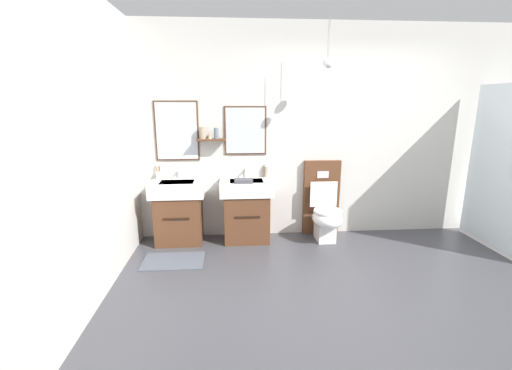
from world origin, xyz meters
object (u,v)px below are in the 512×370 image
Objects in this scene: vanity_sink_right at (246,209)px; toothbrush_cup at (159,174)px; toilet at (324,210)px; folded_hand_towel at (243,181)px; soap_dispenser at (266,172)px; vanity_sink_left at (179,210)px.

toothbrush_cup reaches higher than vanity_sink_right.
toilet reaches higher than folded_hand_towel.
toothbrush_cup is (-1.10, 0.15, 0.43)m from vanity_sink_right.
vanity_sink_right is 4.49× the size of soap_dispenser.
vanity_sink_left and vanity_sink_right have the same top height.
folded_hand_towel is at bearing -9.01° from vanity_sink_left.
vanity_sink_left is at bearing 180.00° from vanity_sink_right.
soap_dispenser is 0.42m from folded_hand_towel.
vanity_sink_left is at bearing 179.66° from toilet.
toothbrush_cup is 1.17× the size of soap_dispenser.
vanity_sink_left is 3.82× the size of toothbrush_cup.
folded_hand_towel is at bearing -107.27° from vanity_sink_right.
toilet is 4.55× the size of folded_hand_towel.
soap_dispenser is 0.80× the size of folded_hand_towel.
vanity_sink_left is 3.59× the size of folded_hand_towel.
vanity_sink_left is 0.85m from vanity_sink_right.
vanity_sink_right is 1.19m from toothbrush_cup.
folded_hand_towel is (-0.04, -0.13, 0.39)m from vanity_sink_right.
toothbrush_cup is at bearing 165.29° from folded_hand_towel.
folded_hand_towel is (-0.30, -0.29, -0.05)m from soap_dispenser.
vanity_sink_right is 0.54m from soap_dispenser.
toothbrush_cup is (-2.11, 0.16, 0.47)m from toilet.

